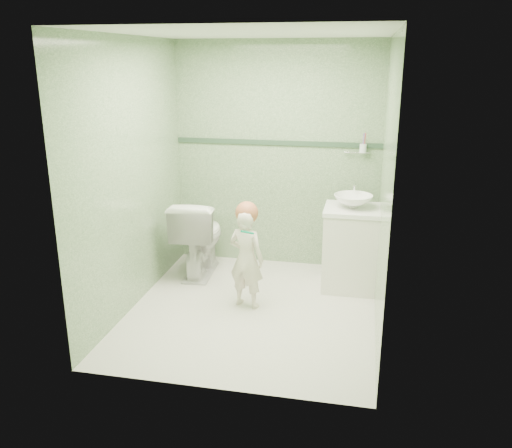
# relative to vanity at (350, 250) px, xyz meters

# --- Properties ---
(ground) EXTENTS (2.50, 2.50, 0.00)m
(ground) POSITION_rel_vanity_xyz_m (-0.84, -0.70, -0.40)
(ground) COLOR silver
(ground) RESTS_ON ground
(room_shell) EXTENTS (2.50, 2.54, 2.40)m
(room_shell) POSITION_rel_vanity_xyz_m (-0.84, -0.70, 0.80)
(room_shell) COLOR #6B8E64
(room_shell) RESTS_ON ground
(trim_stripe) EXTENTS (2.20, 0.02, 0.05)m
(trim_stripe) POSITION_rel_vanity_xyz_m (-0.84, 0.54, 0.95)
(trim_stripe) COLOR #2D4733
(trim_stripe) RESTS_ON room_shell
(vanity) EXTENTS (0.52, 0.50, 0.80)m
(vanity) POSITION_rel_vanity_xyz_m (0.00, 0.00, 0.00)
(vanity) COLOR silver
(vanity) RESTS_ON ground
(counter) EXTENTS (0.54, 0.52, 0.04)m
(counter) POSITION_rel_vanity_xyz_m (0.00, 0.00, 0.41)
(counter) COLOR white
(counter) RESTS_ON vanity
(basin) EXTENTS (0.37, 0.37, 0.13)m
(basin) POSITION_rel_vanity_xyz_m (0.00, 0.00, 0.49)
(basin) COLOR white
(basin) RESTS_ON counter
(faucet) EXTENTS (0.03, 0.13, 0.18)m
(faucet) POSITION_rel_vanity_xyz_m (0.00, 0.19, 0.57)
(faucet) COLOR silver
(faucet) RESTS_ON counter
(cup_holder) EXTENTS (0.26, 0.07, 0.21)m
(cup_holder) POSITION_rel_vanity_xyz_m (0.05, 0.48, 0.93)
(cup_holder) COLOR silver
(cup_holder) RESTS_ON room_shell
(toilet) EXTENTS (0.51, 0.83, 0.82)m
(toilet) POSITION_rel_vanity_xyz_m (-1.58, 0.05, 0.01)
(toilet) COLOR white
(toilet) RESTS_ON ground
(toddler) EXTENTS (0.39, 0.30, 0.93)m
(toddler) POSITION_rel_vanity_xyz_m (-0.91, -0.62, 0.06)
(toddler) COLOR silver
(toddler) RESTS_ON ground
(hair_cap) EXTENTS (0.21, 0.21, 0.21)m
(hair_cap) POSITION_rel_vanity_xyz_m (-0.91, -0.60, 0.49)
(hair_cap) COLOR #AC603C
(hair_cap) RESTS_ON toddler
(teal_toothbrush) EXTENTS (0.11, 0.14, 0.08)m
(teal_toothbrush) POSITION_rel_vanity_xyz_m (-0.88, -0.76, 0.37)
(teal_toothbrush) COLOR #00966A
(teal_toothbrush) RESTS_ON toddler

